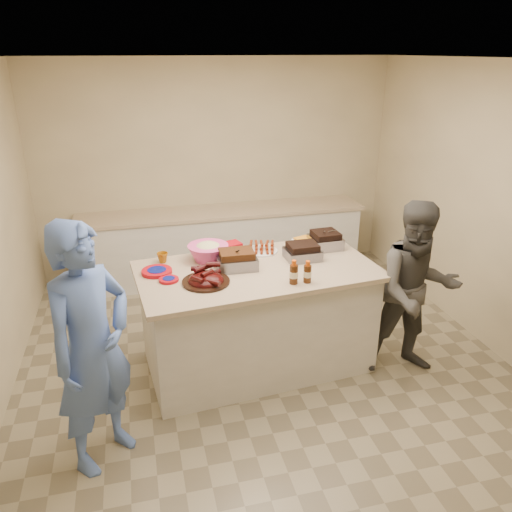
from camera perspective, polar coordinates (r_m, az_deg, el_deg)
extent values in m
cube|color=#47230F|center=(4.39, -2.21, -1.36)|extent=(0.36, 0.27, 0.11)
cube|color=black|center=(4.60, 5.30, -0.31)|extent=(0.31, 0.26, 0.09)
cube|color=gray|center=(4.88, 7.88, 0.95)|extent=(0.29, 0.29, 0.11)
cylinder|color=silver|center=(4.74, 0.65, 0.51)|extent=(0.37, 0.37, 0.05)
cube|color=orange|center=(4.94, 6.15, 1.27)|extent=(0.35, 0.30, 0.08)
cylinder|color=#3C1D0A|center=(4.15, 5.85, -2.99)|extent=(0.07, 0.07, 0.19)
cylinder|color=#3C1D0A|center=(4.12, 4.30, -3.13)|extent=(0.08, 0.08, 0.21)
cylinder|color=#FFC200|center=(4.42, -2.15, -1.19)|extent=(0.04, 0.04, 0.11)
imported|color=silver|center=(4.45, -1.93, -1.05)|extent=(0.14, 0.06, 0.14)
cylinder|color=#A40711|center=(4.37, -11.25, -1.93)|extent=(0.28, 0.28, 0.03)
cylinder|color=#A40711|center=(4.21, -9.93, -2.82)|extent=(0.18, 0.18, 0.02)
imported|color=#8E5109|center=(4.58, -10.58, -0.71)|extent=(0.11, 0.10, 0.10)
cube|color=#A40711|center=(4.73, -2.92, 0.42)|extent=(0.22, 0.19, 0.09)
imported|color=#5171C1|center=(4.12, -16.58, -20.82)|extent=(1.75, 1.76, 0.44)
imported|color=#46443F|center=(5.00, 16.70, -12.09)|extent=(1.03, 1.72, 0.61)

